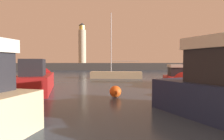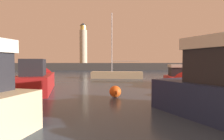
{
  "view_description": "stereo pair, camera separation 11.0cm",
  "coord_description": "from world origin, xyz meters",
  "px_view_note": "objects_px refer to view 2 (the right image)",
  "views": [
    {
      "loc": [
        0.24,
        -1.2,
        2.5
      ],
      "look_at": [
        0.82,
        12.64,
        1.91
      ],
      "focal_mm": 28.55,
      "sensor_mm": 36.0,
      "label": 1
    },
    {
      "loc": [
        0.35,
        -1.2,
        2.5
      ],
      "look_at": [
        0.82,
        12.64,
        1.91
      ],
      "focal_mm": 28.55,
      "sensor_mm": 36.0,
      "label": 2
    }
  ],
  "objects_px": {
    "motorboat_1": "(38,80)",
    "motorboat_4": "(181,80)",
    "mooring_buoy": "(115,92)",
    "lighthouse": "(83,44)",
    "sailboat_moored": "(117,75)"
  },
  "relations": [
    {
      "from": "sailboat_moored",
      "to": "mooring_buoy",
      "type": "distance_m",
      "value": 15.13
    },
    {
      "from": "motorboat_1",
      "to": "motorboat_4",
      "type": "bearing_deg",
      "value": 6.17
    },
    {
      "from": "motorboat_4",
      "to": "mooring_buoy",
      "type": "relative_size",
      "value": 8.91
    },
    {
      "from": "lighthouse",
      "to": "motorboat_4",
      "type": "bearing_deg",
      "value": -69.45
    },
    {
      "from": "motorboat_1",
      "to": "mooring_buoy",
      "type": "relative_size",
      "value": 11.31
    },
    {
      "from": "lighthouse",
      "to": "sailboat_moored",
      "type": "distance_m",
      "value": 33.62
    },
    {
      "from": "mooring_buoy",
      "to": "motorboat_4",
      "type": "bearing_deg",
      "value": 38.73
    },
    {
      "from": "motorboat_4",
      "to": "mooring_buoy",
      "type": "xyz_separation_m",
      "value": [
        -7.16,
        -5.74,
        -0.25
      ]
    },
    {
      "from": "motorboat_1",
      "to": "motorboat_4",
      "type": "relative_size",
      "value": 1.27
    },
    {
      "from": "motorboat_1",
      "to": "mooring_buoy",
      "type": "height_order",
      "value": "motorboat_1"
    },
    {
      "from": "motorboat_4",
      "to": "mooring_buoy",
      "type": "bearing_deg",
      "value": -141.27
    },
    {
      "from": "sailboat_moored",
      "to": "mooring_buoy",
      "type": "bearing_deg",
      "value": -93.93
    },
    {
      "from": "lighthouse",
      "to": "motorboat_4",
      "type": "xyz_separation_m",
      "value": [
        15.26,
        -40.71,
        -7.87
      ]
    },
    {
      "from": "lighthouse",
      "to": "motorboat_1",
      "type": "xyz_separation_m",
      "value": [
        1.1,
        -42.24,
        -7.64
      ]
    },
    {
      "from": "lighthouse",
      "to": "motorboat_4",
      "type": "distance_m",
      "value": 44.18
    }
  ]
}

